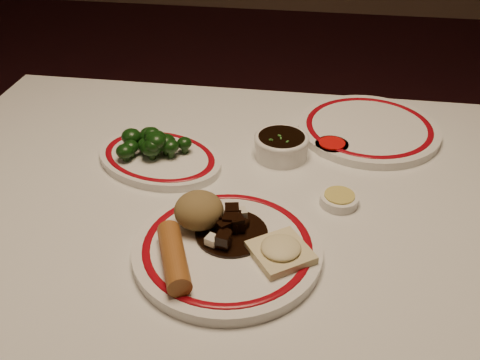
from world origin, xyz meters
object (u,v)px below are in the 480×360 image
dining_table (238,249)px  main_plate (228,249)px  spring_roll (174,257)px  soy_bowl (281,146)px  fried_wonton (281,250)px  stirfry_heap (229,226)px  broccoli_pile (152,142)px  rice_mound (199,210)px  broccoli_plate (160,158)px

dining_table → main_plate: size_ratio=3.29×
spring_roll → soy_bowl: size_ratio=1.21×
fried_wonton → stirfry_heap: size_ratio=0.98×
spring_roll → dining_table: bearing=47.7°
fried_wonton → soy_bowl: bearing=94.9°
fried_wonton → soy_bowl: 0.30m
main_plate → stirfry_heap: (-0.00, 0.03, 0.02)m
soy_bowl → dining_table: bearing=-108.2°
stirfry_heap → soy_bowl: stirfry_heap is taller
stirfry_heap → broccoli_pile: bearing=131.4°
main_plate → spring_roll: bearing=-140.2°
dining_table → spring_roll: bearing=-110.3°
rice_mound → broccoli_pile: (-0.13, 0.19, -0.00)m
rice_mound → spring_roll: size_ratio=0.62×
dining_table → main_plate: (0.00, -0.11, 0.10)m
spring_roll → broccoli_plate: 0.30m
spring_roll → fried_wonton: (0.14, 0.04, -0.01)m
soy_bowl → main_plate: bearing=-100.6°
spring_roll → main_plate: bearing=17.8°
spring_roll → fried_wonton: spring_roll is taller
broccoli_plate → broccoli_pile: size_ratio=2.18×
soy_bowl → broccoli_pile: bearing=-167.0°
rice_mound → fried_wonton: (0.13, -0.05, -0.02)m
broccoli_pile → soy_bowl: size_ratio=1.33×
main_plate → stirfry_heap: bearing=94.8°
dining_table → soy_bowl: size_ratio=11.99×
rice_mound → soy_bowl: rice_mound is taller
rice_mound → spring_roll: 0.10m
spring_roll → broccoli_plate: bearing=88.0°
fried_wonton → broccoli_pile: 0.35m
main_plate → rice_mound: size_ratio=4.89×
main_plate → fried_wonton: 0.08m
dining_table → stirfry_heap: stirfry_heap is taller
rice_mound → soy_bowl: bearing=67.1°
dining_table → soy_bowl: 0.21m
stirfry_heap → spring_roll: bearing=-127.2°
dining_table → broccoli_pile: bearing=146.4°
main_plate → dining_table: bearing=91.6°
broccoli_pile → stirfry_heap: bearing=-48.6°
dining_table → broccoli_plate: bearing=145.2°
rice_mound → main_plate: bearing=-38.3°
soy_bowl → broccoli_plate: bearing=-165.4°
fried_wonton → broccoli_plate: bearing=135.9°
soy_bowl → stirfry_heap: bearing=-102.2°
main_plate → soy_bowl: size_ratio=3.65×
fried_wonton → stirfry_heap: (-0.08, 0.04, 0.00)m
broccoli_pile → dining_table: bearing=-33.6°
main_plate → broccoli_plate: main_plate is taller
stirfry_heap → rice_mound: bearing=166.9°
dining_table → fried_wonton: 0.19m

